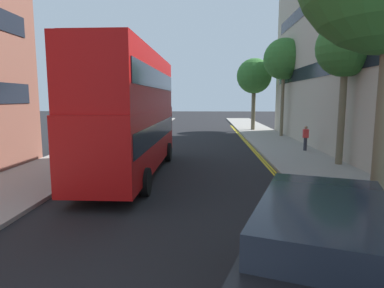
% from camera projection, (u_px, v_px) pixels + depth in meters
% --- Properties ---
extents(sidewalk_right, '(4.00, 80.00, 0.14)m').
position_uv_depth(sidewalk_right, '(308.00, 164.00, 17.44)').
color(sidewalk_right, gray).
rests_on(sidewalk_right, ground).
extents(sidewalk_left, '(4.00, 80.00, 0.14)m').
position_uv_depth(sidewalk_left, '(70.00, 162.00, 18.01)').
color(sidewalk_left, gray).
rests_on(sidewalk_left, ground).
extents(kerb_line_outer, '(0.10, 56.00, 0.01)m').
position_uv_depth(kerb_line_outer, '(276.00, 173.00, 15.56)').
color(kerb_line_outer, yellow).
rests_on(kerb_line_outer, ground).
extents(kerb_line_inner, '(0.10, 56.00, 0.01)m').
position_uv_depth(kerb_line_inner, '(273.00, 173.00, 15.57)').
color(kerb_line_inner, yellow).
rests_on(kerb_line_inner, ground).
extents(double_decker_bus_away, '(2.85, 10.83, 5.64)m').
position_uv_depth(double_decker_bus_away, '(132.00, 110.00, 14.90)').
color(double_decker_bus_away, '#B20F0F').
rests_on(double_decker_bus_away, ground).
extents(taxi_minivan, '(3.32, 5.16, 2.12)m').
position_uv_depth(taxi_minivan, '(321.00, 281.00, 4.42)').
color(taxi_minivan, black).
rests_on(taxi_minivan, ground).
extents(pedestrian_far, '(0.34, 0.22, 1.62)m').
position_uv_depth(pedestrian_far, '(306.00, 138.00, 21.34)').
color(pedestrian_far, '#2D2D38').
rests_on(pedestrian_far, sidewalk_right).
extents(street_tree_near, '(2.94, 2.94, 7.41)m').
position_uv_depth(street_tree_near, '(346.00, 49.00, 16.23)').
color(street_tree_near, '#6B6047').
rests_on(street_tree_near, sidewalk_right).
extents(street_tree_mid, '(3.77, 3.77, 7.71)m').
position_uv_depth(street_tree_mid, '(254.00, 76.00, 35.15)').
color(street_tree_mid, '#6B6047').
rests_on(street_tree_mid, sidewalk_right).
extents(street_tree_far, '(3.64, 3.64, 8.71)m').
position_uv_depth(street_tree_far, '(284.00, 59.00, 28.93)').
color(street_tree_far, '#6B6047').
rests_on(street_tree_far, sidewalk_right).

